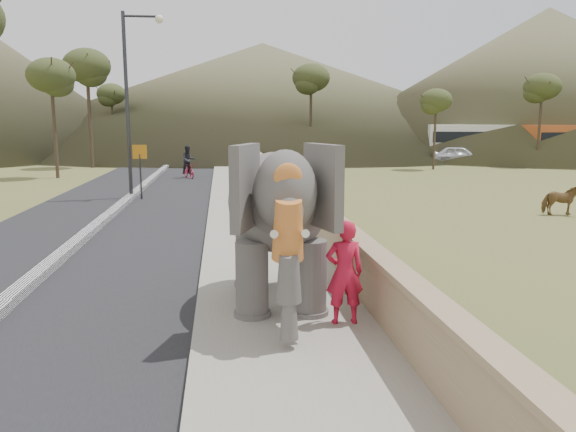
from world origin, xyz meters
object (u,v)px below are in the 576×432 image
object	(u,v)px
lamppost	(134,87)
cow	(562,200)
elephant_and_man	(279,224)
motorcyclist	(189,165)

from	to	relation	value
lamppost	cow	world-z (taller)	lamppost
elephant_and_man	motorcyclist	world-z (taller)	elephant_and_man
elephant_and_man	cow	bearing A→B (deg)	38.30
lamppost	motorcyclist	world-z (taller)	lamppost
cow	motorcyclist	xyz separation A→B (m)	(-14.26, 15.27, 0.22)
lamppost	motorcyclist	xyz separation A→B (m)	(1.75, 8.78, -4.09)
cow	elephant_and_man	bearing A→B (deg)	135.02
lamppost	cow	xyz separation A→B (m)	(16.01, -6.49, -4.31)
lamppost	cow	bearing A→B (deg)	-22.06
cow	motorcyclist	size ratio (longest dim) A/B	0.68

